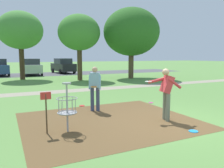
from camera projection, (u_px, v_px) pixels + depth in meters
The scene contains 17 objects.
ground_plane at pixel (170, 122), 7.15m from camera, with size 160.00×160.00×0.00m, color #5B8942.
dirt_tee_pad at pixel (109, 120), 7.31m from camera, with size 5.45×4.69×0.01m, color brown.
disc_golf_basket at pixel (65, 105), 6.13m from camera, with size 0.98×0.58×1.39m.
player_foreground_watching at pixel (166, 91), 7.23m from camera, with size 1.02×0.70×1.71m.
player_throwing at pixel (95, 86), 8.49m from camera, with size 0.48×0.45×1.71m.
frisbee_near_basket at pixel (166, 104), 9.89m from camera, with size 0.23×0.23×0.02m, color #1E93DB.
frisbee_mid_grass at pixel (193, 131), 6.24m from camera, with size 0.26×0.26×0.02m, color #1E93DB.
frisbee_far_left at pixel (82, 106), 9.45m from camera, with size 0.23×0.23×0.02m, color red.
frisbee_scattered_a at pixel (166, 107), 9.26m from camera, with size 0.22×0.22×0.02m, color #E53D99.
frisbee_scattered_b at pixel (151, 103), 10.07m from camera, with size 0.20×0.20×0.02m, color #E53D99.
tree_near_right at pixel (131, 32), 20.86m from camera, with size 5.26×5.26×6.61m.
tree_mid_left at pixel (79, 33), 19.16m from camera, with size 3.64×3.64×5.70m.
tree_mid_center at pixel (20, 31), 19.74m from camera, with size 3.95×3.95×6.09m.
parking_lot_strip at pixel (48, 74), 26.41m from camera, with size 36.00×6.00×0.01m, color #4C4C51.
parked_car_center_left at pixel (31, 67), 24.83m from camera, with size 2.03×4.23×1.84m.
parked_car_center_right at pixel (63, 66), 27.73m from camera, with size 2.41×4.41×1.84m.
gravel_path at pixel (88, 90), 14.08m from camera, with size 40.00×1.30×0.00m, color gray.
Camera 1 is at (-4.71, -5.43, 2.10)m, focal length 35.61 mm.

